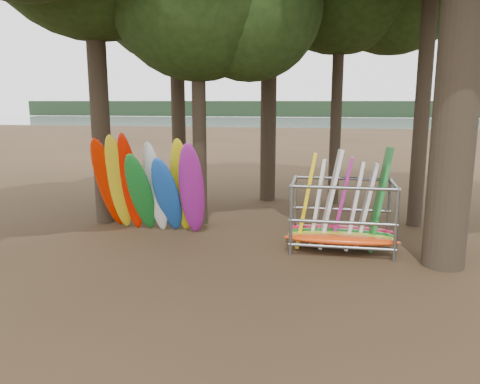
# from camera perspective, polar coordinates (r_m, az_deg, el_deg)

# --- Properties ---
(ground) EXTENTS (120.00, 120.00, 0.00)m
(ground) POSITION_cam_1_polar(r_m,az_deg,el_deg) (12.42, -0.63, -7.69)
(ground) COLOR #47331E
(ground) RESTS_ON ground
(lake) EXTENTS (160.00, 160.00, 0.00)m
(lake) POSITION_cam_1_polar(r_m,az_deg,el_deg) (71.69, 8.78, 7.72)
(lake) COLOR gray
(lake) RESTS_ON ground
(far_shore) EXTENTS (160.00, 4.00, 4.00)m
(far_shore) POSITION_cam_1_polar(r_m,az_deg,el_deg) (121.58, 9.61, 9.95)
(far_shore) COLOR black
(far_shore) RESTS_ON ground
(kayak_row) EXTENTS (3.62, 2.00, 3.23)m
(kayak_row) POSITION_cam_1_polar(r_m,az_deg,el_deg) (14.33, -11.03, 0.51)
(kayak_row) COLOR red
(kayak_row) RESTS_ON ground
(storage_rack) EXTENTS (3.01, 1.54, 2.83)m
(storage_rack) POSITION_cam_1_polar(r_m,az_deg,el_deg) (12.93, 12.29, -3.04)
(storage_rack) COLOR slate
(storage_rack) RESTS_ON ground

